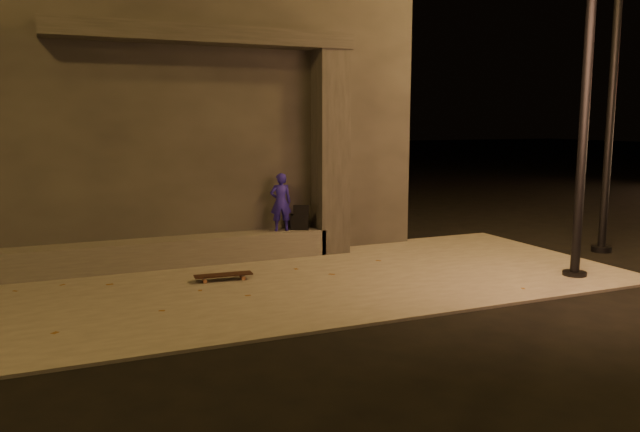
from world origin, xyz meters
name	(u,v)px	position (x,y,z in m)	size (l,w,h in m)	color
ground	(329,326)	(0.00, 0.00, 0.00)	(120.00, 120.00, 0.00)	black
sidewalk	(274,284)	(0.00, 2.00, 0.02)	(11.00, 4.40, 0.04)	#67615B
building	(152,111)	(-1.00, 6.49, 2.61)	(9.00, 5.10, 5.22)	#322F2E
ledge	(152,254)	(-1.50, 3.75, 0.27)	(6.00, 0.55, 0.45)	#55524D
column	(330,153)	(1.70, 3.75, 1.84)	(0.55, 0.55, 3.60)	#322F2E
canopy	(205,36)	(-0.50, 3.80, 3.78)	(5.00, 0.70, 0.28)	#322F2E
skateboarder	(281,202)	(0.75, 3.75, 1.00)	(0.37, 0.24, 1.02)	#22189F
backpack	(299,221)	(1.10, 3.75, 0.64)	(0.37, 0.31, 0.45)	black
skateboard	(223,275)	(-0.64, 2.45, 0.12)	(0.88, 0.28, 0.10)	black
street_lamp_0	(591,10)	(4.45, 0.60, 4.02)	(0.36, 0.36, 7.07)	black
street_lamp_2	(618,6)	(6.41, 1.88, 4.42)	(0.36, 0.36, 7.83)	black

